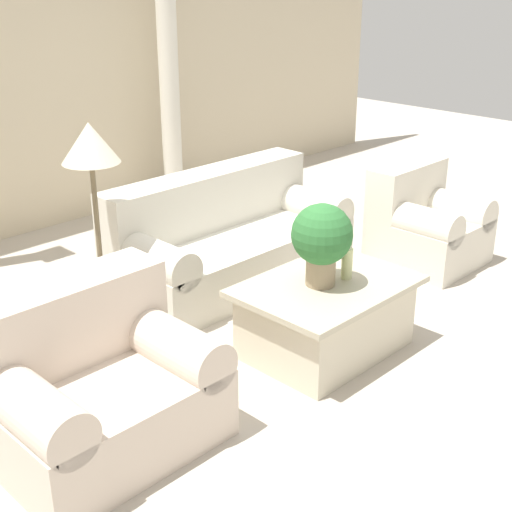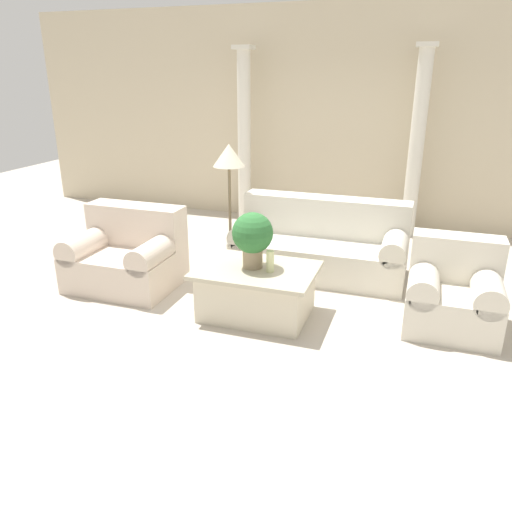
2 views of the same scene
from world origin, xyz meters
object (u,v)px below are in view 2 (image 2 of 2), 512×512
loveseat (128,254)px  armchair (453,292)px  floor_lamp (229,161)px  sofa_long (321,244)px  potted_plant (253,235)px  coffee_table (256,291)px

loveseat → armchair: 3.41m
floor_lamp → armchair: size_ratio=1.76×
sofa_long → potted_plant: potted_plant is taller
sofa_long → floor_lamp: (-1.17, 0.04, 0.91)m
sofa_long → coffee_table: sofa_long is taller
loveseat → potted_plant: 1.64m
loveseat → sofa_long: bearing=28.3°
armchair → loveseat: bearing=-177.9°
sofa_long → floor_lamp: floor_lamp is taller
loveseat → armchair: loveseat is taller
armchair → floor_lamp: bearing=159.6°
potted_plant → armchair: bearing=11.3°
loveseat → potted_plant: potted_plant is taller
sofa_long → loveseat: bearing=-151.7°
sofa_long → loveseat: size_ratio=1.75×
sofa_long → loveseat: same height
potted_plant → armchair: (1.84, 0.37, -0.47)m
potted_plant → floor_lamp: size_ratio=0.37×
coffee_table → armchair: bearing=12.2°
potted_plant → armchair: potted_plant is taller
floor_lamp → armchair: 2.93m
loveseat → potted_plant: bearing=-8.9°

